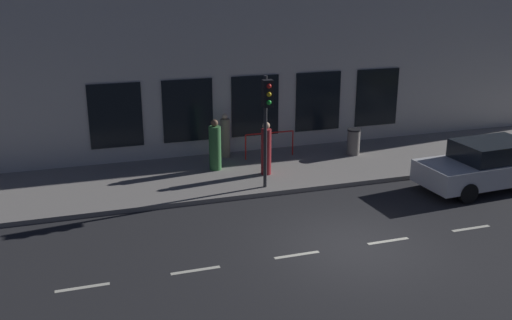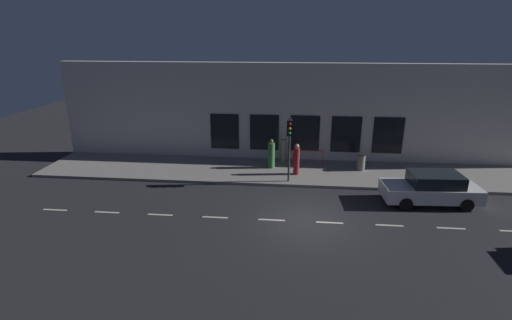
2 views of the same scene
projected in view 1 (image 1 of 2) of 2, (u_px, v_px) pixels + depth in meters
The scene contains 11 objects.
ground_plane at pixel (354, 246), 15.02m from camera, with size 60.00×60.00×0.00m, color #232326.
sidewalk at pixel (274, 169), 20.65m from camera, with size 4.50×32.00×0.15m.
building_facade at pixel (253, 72), 22.01m from camera, with size 0.65×32.00×6.32m.
lane_centre_line at pixel (388, 241), 15.31m from camera, with size 0.12×27.20×0.01m.
traffic_light at pixel (267, 108), 17.84m from camera, with size 0.46×0.32×3.63m.
parked_car_1 at pixel (488, 165), 18.88m from camera, with size 2.14×4.66×1.58m.
pedestrian_0 at pixel (225, 137), 21.57m from camera, with size 0.49×0.49×1.68m.
pedestrian_1 at pixel (266, 150), 19.70m from camera, with size 0.45×0.45×1.85m.
pedestrian_2 at pixel (215, 147), 20.19m from camera, with size 0.45×0.45×1.81m.
trash_bin at pixel (354, 142), 21.97m from camera, with size 0.51×0.51×1.00m.
red_railing at pixel (270, 139), 21.55m from camera, with size 0.05×1.91×0.97m.
Camera 1 is at (-12.16, 6.58, 6.77)m, focal length 40.58 mm.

